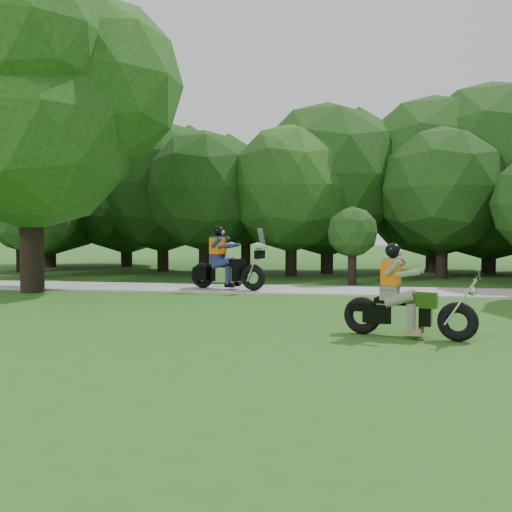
{
  "coord_description": "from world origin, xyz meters",
  "views": [
    {
      "loc": [
        -1.38,
        -9.01,
        1.94
      ],
      "look_at": [
        -3.25,
        2.87,
        1.31
      ],
      "focal_mm": 40.0,
      "sensor_mm": 36.0,
      "label": 1
    }
  ],
  "objects": [
    {
      "name": "ground",
      "position": [
        0.0,
        0.0,
        0.0
      ],
      "size": [
        100.0,
        100.0,
        0.0
      ],
      "primitive_type": "plane",
      "color": "#2C5C1A",
      "rests_on": "ground"
    },
    {
      "name": "walkway",
      "position": [
        0.0,
        8.0,
        0.03
      ],
      "size": [
        60.0,
        2.2,
        0.06
      ],
      "primitive_type": "cube",
      "color": "#989893",
      "rests_on": "ground"
    },
    {
      "name": "tree_line",
      "position": [
        0.68,
        14.9,
        3.72
      ],
      "size": [
        39.43,
        12.77,
        7.82
      ],
      "color": "black",
      "rests_on": "ground"
    },
    {
      "name": "big_tree_west",
      "position": [
        -10.54,
        6.85,
        5.76
      ],
      "size": [
        8.64,
        6.56,
        9.96
      ],
      "color": "black",
      "rests_on": "ground"
    },
    {
      "name": "chopper_motorcycle",
      "position": [
        -0.4,
        1.17,
        0.61
      ],
      "size": [
        2.28,
        1.0,
        1.65
      ],
      "rotation": [
        0.0,
        0.0,
        -0.28
      ],
      "color": "black",
      "rests_on": "ground"
    },
    {
      "name": "touring_motorcycle",
      "position": [
        -5.0,
        7.62,
        0.75
      ],
      "size": [
        2.44,
        1.22,
        1.89
      ],
      "rotation": [
        0.0,
        0.0,
        -0.28
      ],
      "color": "black",
      "rests_on": "walkway"
    }
  ]
}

